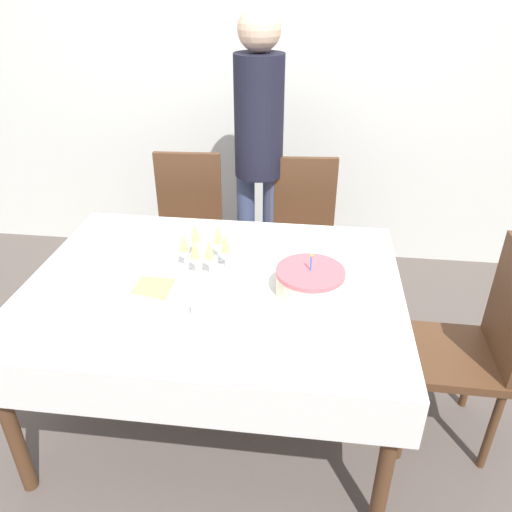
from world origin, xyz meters
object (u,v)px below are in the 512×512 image
at_px(dining_chair_far_left, 188,227).
at_px(champagne_tray, 205,251).
at_px(dining_chair_far_right, 301,234).
at_px(birthday_cake, 310,281).
at_px(plate_stack_main, 227,306).
at_px(person_standing, 259,138).
at_px(dining_chair_right_end, 474,342).

relative_size(dining_chair_far_left, champagne_tray, 3.30).
xyz_separation_m(dining_chair_far_right, champagne_tray, (-0.40, -0.82, 0.30)).
bearing_deg(champagne_tray, birthday_cake, -16.40).
distance_m(birthday_cake, plate_stack_main, 0.36).
xyz_separation_m(birthday_cake, champagne_tray, (-0.46, 0.14, 0.03)).
bearing_deg(champagne_tray, dining_chair_far_left, 110.23).
distance_m(dining_chair_far_right, person_standing, 0.61).
height_order(birthday_cake, person_standing, person_standing).
distance_m(dining_chair_right_end, plate_stack_main, 1.06).
distance_m(plate_stack_main, person_standing, 1.28).
xyz_separation_m(dining_chair_right_end, person_standing, (-1.04, 1.05, 0.53)).
bearing_deg(plate_stack_main, birthday_cake, 27.21).
relative_size(dining_chair_far_left, person_standing, 0.55).
bearing_deg(dining_chair_far_right, person_standing, 154.82).
bearing_deg(plate_stack_main, champagne_tray, 115.98).
distance_m(dining_chair_far_left, birthday_cake, 1.25).
distance_m(dining_chair_right_end, birthday_cake, 0.75).
height_order(dining_chair_right_end, champagne_tray, dining_chair_right_end).
bearing_deg(plate_stack_main, dining_chair_far_right, 77.32).
distance_m(dining_chair_right_end, champagne_tray, 1.21).
relative_size(birthday_cake, champagne_tray, 0.95).
distance_m(dining_chair_far_right, champagne_tray, 0.96).
xyz_separation_m(dining_chair_right_end, champagne_tray, (-1.16, 0.10, 0.30)).
bearing_deg(champagne_tray, plate_stack_main, -64.02).
bearing_deg(person_standing, plate_stack_main, -88.95).
distance_m(dining_chair_far_left, plate_stack_main, 1.22).
relative_size(dining_chair_right_end, champagne_tray, 3.30).
bearing_deg(person_standing, champagne_tray, -97.33).
height_order(dining_chair_far_left, plate_stack_main, dining_chair_far_left).
relative_size(plate_stack_main, person_standing, 0.16).
bearing_deg(dining_chair_right_end, plate_stack_main, -169.01).
xyz_separation_m(dining_chair_far_right, dining_chair_right_end, (0.77, -0.92, 0.00)).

